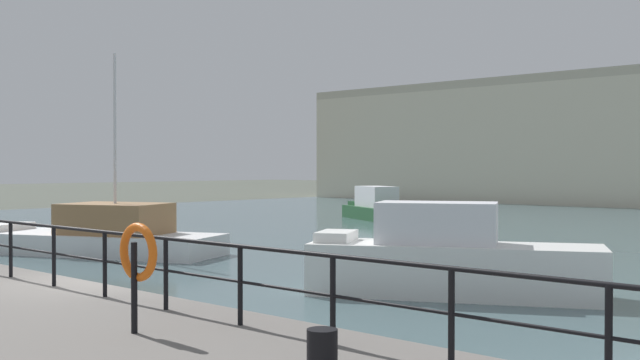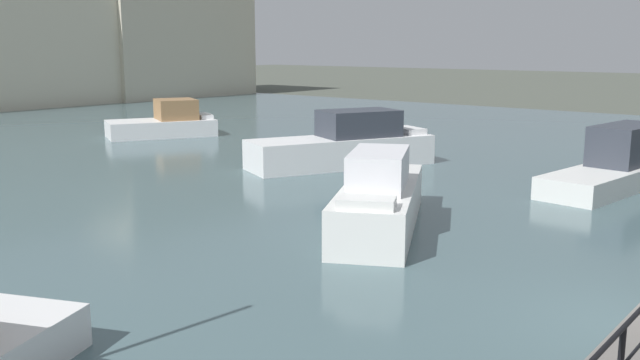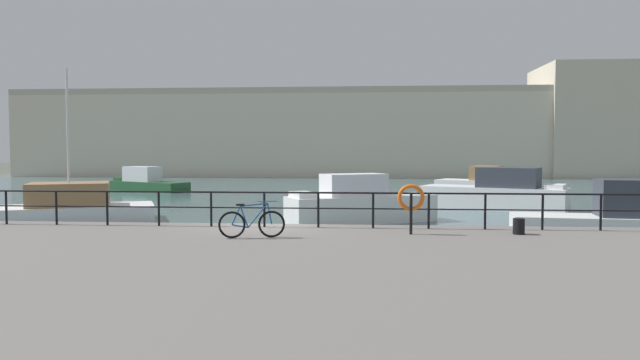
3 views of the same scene
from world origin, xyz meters
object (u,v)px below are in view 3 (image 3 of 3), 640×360
object	(u,v)px
moored_cabin_cruiser	(146,182)
life_ring_stand	(411,199)
moored_harbor_tender	(630,215)
moored_white_yacht	(53,208)
moored_red_daysailer	(497,193)
parked_bicycle	(252,223)
moored_small_launch	(479,182)
mooring_bollard	(519,226)
moored_green_narrowboat	(359,204)
harbor_building	(402,133)

from	to	relation	value
moored_cabin_cruiser	life_ring_stand	size ratio (longest dim) A/B	5.13
moored_harbor_tender	life_ring_stand	xyz separation A→B (m)	(-8.56, -6.26, 1.08)
moored_white_yacht	moored_cabin_cruiser	distance (m)	20.28
moored_red_daysailer	parked_bicycle	xyz separation A→B (m)	(-10.10, -17.30, 0.41)
moored_small_launch	mooring_bollard	bearing A→B (deg)	-71.18
moored_harbor_tender	mooring_bollard	world-z (taller)	moored_harbor_tender
moored_cabin_cruiser	moored_red_daysailer	bearing A→B (deg)	-179.44
moored_small_launch	life_ring_stand	size ratio (longest dim) A/B	4.47
moored_white_yacht	parked_bicycle	world-z (taller)	moored_white_yacht
mooring_bollard	moored_small_launch	bearing A→B (deg)	81.67
moored_red_daysailer	life_ring_stand	bearing A→B (deg)	-84.71
moored_green_narrowboat	parked_bicycle	size ratio (longest dim) A/B	3.91
parked_bicycle	moored_small_launch	bearing A→B (deg)	56.62
mooring_bollard	harbor_building	bearing A→B (deg)	90.11
moored_white_yacht	moored_small_launch	distance (m)	30.78
harbor_building	moored_green_narrowboat	xyz separation A→B (m)	(-4.45, -45.93, -4.40)
harbor_building	moored_red_daysailer	size ratio (longest dim) A/B	9.93
parked_bicycle	life_ring_stand	xyz separation A→B (m)	(4.27, 1.07, 0.59)
moored_cabin_cruiser	parked_bicycle	bearing A→B (deg)	143.28
harbor_building	moored_cabin_cruiser	xyz separation A→B (m)	(-21.55, -26.81, -4.55)
harbor_building	moored_harbor_tender	size ratio (longest dim) A/B	10.16
harbor_building	mooring_bollard	distance (m)	55.41
moored_cabin_cruiser	moored_white_yacht	bearing A→B (deg)	127.21
moored_small_launch	moored_harbor_tender	bearing A→B (deg)	-59.77
harbor_building	moored_small_launch	world-z (taller)	harbor_building
moored_harbor_tender	moored_white_yacht	size ratio (longest dim) A/B	0.82
moored_red_daysailer	moored_small_launch	size ratio (longest dim) A/B	1.27
moored_small_launch	moored_red_daysailer	bearing A→B (deg)	-69.09
moored_green_narrowboat	harbor_building	bearing A→B (deg)	-123.31
parked_bicycle	life_ring_stand	distance (m)	4.44
moored_cabin_cruiser	parked_bicycle	xyz separation A→B (m)	(14.39, -29.73, 0.61)
harbor_building	life_ring_stand	distance (m)	55.64
moored_small_launch	parked_bicycle	size ratio (longest dim) A/B	3.59
moored_red_daysailer	moored_green_narrowboat	bearing A→B (deg)	-112.80
harbor_building	mooring_bollard	size ratio (longest dim) A/B	178.80
moored_green_narrowboat	life_ring_stand	xyz separation A→B (m)	(1.56, -9.54, 1.04)
moored_red_daysailer	moored_white_yacht	world-z (taller)	moored_white_yacht
harbor_building	moored_cabin_cruiser	world-z (taller)	harbor_building
harbor_building	moored_green_narrowboat	bearing A→B (deg)	-95.53
moored_cabin_cruiser	mooring_bollard	bearing A→B (deg)	154.72
moored_red_daysailer	moored_cabin_cruiser	distance (m)	27.46
moored_red_daysailer	parked_bicycle	bearing A→B (deg)	-95.23
mooring_bollard	moored_red_daysailer	bearing A→B (deg)	79.94
moored_green_narrowboat	life_ring_stand	distance (m)	9.72
moored_harbor_tender	parked_bicycle	xyz separation A→B (m)	(-12.83, -7.33, 0.49)
moored_green_narrowboat	moored_cabin_cruiser	xyz separation A→B (m)	(-17.10, 19.12, -0.15)
moored_harbor_tender	moored_small_launch	world-z (taller)	moored_harbor_tender
mooring_bollard	moored_green_narrowboat	bearing A→B (deg)	115.99
parked_bicycle	moored_white_yacht	bearing A→B (deg)	125.59
moored_green_narrowboat	moored_small_launch	distance (m)	21.98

